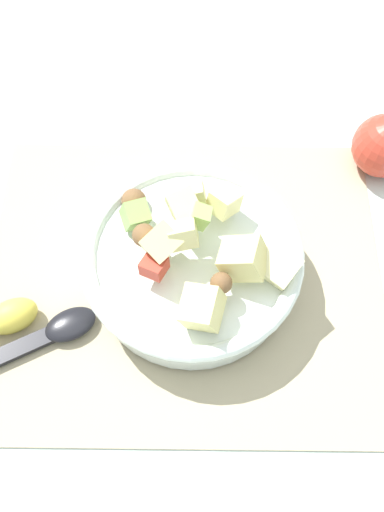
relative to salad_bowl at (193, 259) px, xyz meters
name	(u,v)px	position (x,y,z in m)	size (l,w,h in m)	color
ground_plane	(185,278)	(0.01, 0.00, -0.04)	(2.40, 2.40, 0.00)	silver
placemat	(184,277)	(0.01, 0.00, -0.04)	(0.45, 0.37, 0.01)	tan
salad_bowl	(193,259)	(0.00, 0.00, 0.00)	(0.24, 0.24, 0.11)	white
serving_spoon	(40,339)	(0.16, 0.08, -0.03)	(0.18, 0.11, 0.01)	black
whole_apple	(384,146)	(-0.23, -0.16, 0.00)	(0.08, 0.08, 0.09)	#BC3828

